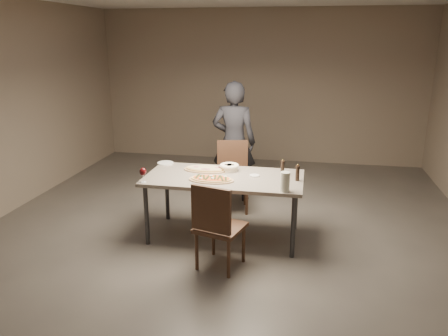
% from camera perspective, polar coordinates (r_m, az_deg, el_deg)
% --- Properties ---
extents(room, '(7.00, 7.00, 7.00)m').
position_cam_1_polar(room, '(4.85, 0.00, 6.24)').
color(room, '#58524C').
rests_on(room, ground).
extents(dining_table, '(1.80, 0.90, 0.75)m').
position_cam_1_polar(dining_table, '(5.03, 0.00, -1.72)').
color(dining_table, gray).
rests_on(dining_table, ground).
extents(zucchini_pizza, '(0.51, 0.28, 0.05)m').
position_cam_1_polar(zucchini_pizza, '(4.86, -1.67, -1.45)').
color(zucchini_pizza, tan).
rests_on(zucchini_pizza, dining_table).
extents(ham_pizza, '(0.54, 0.30, 0.04)m').
position_cam_1_polar(ham_pizza, '(5.24, -2.37, -0.12)').
color(ham_pizza, tan).
rests_on(ham_pizza, dining_table).
extents(bread_basket, '(0.23, 0.23, 0.08)m').
position_cam_1_polar(bread_basket, '(5.21, 0.70, 0.16)').
color(bread_basket, '#F8EBC9').
rests_on(bread_basket, dining_table).
extents(oil_dish, '(0.11, 0.11, 0.01)m').
position_cam_1_polar(oil_dish, '(5.03, 4.01, -0.99)').
color(oil_dish, white).
rests_on(oil_dish, dining_table).
extents(pepper_mill_left, '(0.05, 0.05, 0.19)m').
position_cam_1_polar(pepper_mill_left, '(4.90, 9.58, -0.63)').
color(pepper_mill_left, black).
rests_on(pepper_mill_left, dining_table).
extents(pepper_mill_right, '(0.05, 0.05, 0.19)m').
position_cam_1_polar(pepper_mill_right, '(5.08, 7.65, 0.05)').
color(pepper_mill_right, black).
rests_on(pepper_mill_right, dining_table).
extents(carafe, '(0.10, 0.10, 0.21)m').
position_cam_1_polar(carafe, '(4.54, 7.97, -1.80)').
color(carafe, silver).
rests_on(carafe, dining_table).
extents(wine_glass, '(0.07, 0.07, 0.17)m').
position_cam_1_polar(wine_glass, '(4.85, -10.54, -0.53)').
color(wine_glass, silver).
rests_on(wine_glass, dining_table).
extents(side_plate, '(0.20, 0.20, 0.01)m').
position_cam_1_polar(side_plate, '(5.56, -7.66, 0.65)').
color(side_plate, white).
rests_on(side_plate, dining_table).
extents(chair_near, '(0.54, 0.54, 0.93)m').
position_cam_1_polar(chair_near, '(4.36, -0.99, -7.13)').
color(chair_near, '#41291B').
rests_on(chair_near, ground).
extents(chair_far, '(0.52, 0.52, 0.93)m').
position_cam_1_polar(chair_far, '(5.96, 1.14, -0.46)').
color(chair_far, '#41291B').
rests_on(chair_far, ground).
extents(diner, '(0.63, 0.42, 1.72)m').
position_cam_1_polar(diner, '(6.20, 1.30, 3.43)').
color(diner, black).
rests_on(diner, ground).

